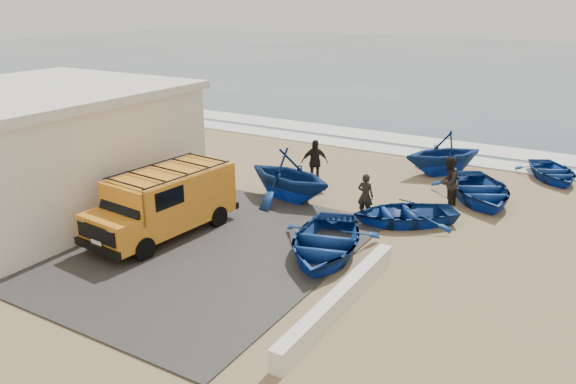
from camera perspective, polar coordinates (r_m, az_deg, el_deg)
The scene contains 17 objects.
ground at distance 18.69m, azimuth -4.57°, elevation -3.66°, with size 160.00×160.00×0.00m, color #927B55.
slab at distance 18.48m, azimuth -13.27°, elevation -4.33°, with size 12.00×10.00×0.05m, color #3A3835.
ocean at distance 71.08m, azimuth 23.01°, elevation 11.81°, with size 180.00×88.00×0.01m, color #385166.
surf_line at distance 28.79m, azimuth 9.34°, elevation 4.40°, with size 180.00×1.60×0.06m, color white.
surf_wash at distance 31.07m, azimuth 11.07°, elevation 5.36°, with size 180.00×2.20×0.04m, color white.
building at distance 21.87m, azimuth -24.22°, elevation 4.05°, with size 8.40×9.40×4.30m.
parapet at distance 13.96m, azimuth 5.33°, elevation -10.79°, with size 0.35×6.00×0.55m, color silver.
van at distance 18.18m, azimuth -12.35°, elevation -0.84°, with size 2.39×5.14×2.14m.
boat_near_left at distance 16.59m, azimuth 3.74°, elevation -5.04°, with size 3.01×4.22×0.87m, color navy.
boat_near_right at distance 19.28m, azimuth 11.71°, elevation -2.12°, with size 2.52×3.53×0.73m, color navy.
boat_mid_left at distance 20.92m, azimuth 0.07°, elevation 1.76°, with size 3.21×3.72×1.96m, color navy.
boat_mid_right at distance 22.17m, azimuth 18.88°, elevation 0.24°, with size 3.01×4.21×0.87m, color navy.
boat_far_left at distance 24.95m, azimuth 15.52°, elevation 3.85°, with size 3.10×3.59×1.89m, color navy.
boat_far_right at distance 25.92m, azimuth 25.29°, elevation 1.87°, with size 2.39×3.35×0.69m, color navy.
fisherman_front at distance 19.46m, azimuth 7.87°, elevation -0.37°, with size 0.57×0.38×1.57m, color black.
fisherman_middle at distance 20.99m, azimuth 15.96°, elevation 0.97°, with size 0.92×0.72×1.89m, color black.
fisherman_back at distance 22.73m, azimuth 2.71°, elevation 3.04°, with size 1.09×0.46×1.87m, color black.
Camera 1 is at (10.08, -14.00, 7.21)m, focal length 35.00 mm.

